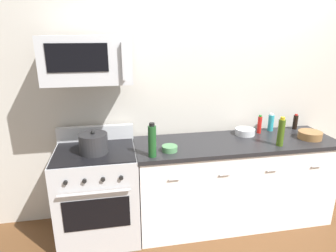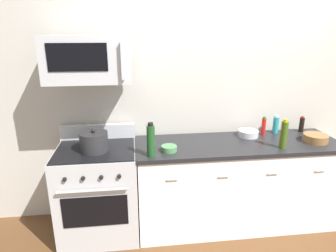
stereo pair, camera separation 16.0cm
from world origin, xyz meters
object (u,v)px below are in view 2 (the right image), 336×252
object	(u,v)px
microwave	(89,59)
bottle_olive_oil	(284,135)
bowl_wooden_salad	(316,138)
range_oven	(99,191)
bottle_soy_sauce_dark	(302,124)
bottle_wine_green	(151,140)
stockpot	(94,142)
bottle_hot_sauce_red	(264,126)
bottle_dish_soap	(276,124)
bowl_green_glaze	(169,148)
bowl_steel_prep	(248,133)

from	to	relation	value
microwave	bottle_olive_oil	distance (m)	1.91
bottle_olive_oil	bowl_wooden_salad	world-z (taller)	bottle_olive_oil
range_oven	microwave	size ratio (longest dim) A/B	1.44
bottle_soy_sauce_dark	bottle_olive_oil	size ratio (longest dim) A/B	0.60
range_oven	bottle_wine_green	bearing A→B (deg)	-24.14
stockpot	bottle_olive_oil	bearing A→B (deg)	-4.68
bottle_olive_oil	bottle_wine_green	distance (m)	1.25
bottle_hot_sauce_red	bottle_dish_soap	bearing A→B (deg)	17.60
bottle_olive_oil	stockpot	world-z (taller)	bottle_olive_oil
bottle_hot_sauce_red	bottle_wine_green	bearing A→B (deg)	-161.54
bottle_hot_sauce_red	bowl_wooden_salad	size ratio (longest dim) A/B	0.85
range_oven	bottle_soy_sauce_dark	world-z (taller)	bottle_soy_sauce_dark
bottle_hot_sauce_red	bowl_wooden_salad	bearing A→B (deg)	-30.39
microwave	bottle_dish_soap	xyz separation A→B (m)	(1.91, 0.19, -0.74)
range_oven	stockpot	bearing A→B (deg)	-90.00
bottle_olive_oil	bottle_wine_green	bearing A→B (deg)	-178.53
bottle_hot_sauce_red	microwave	bearing A→B (deg)	-175.54
bottle_soy_sauce_dark	bottle_wine_green	bearing A→B (deg)	-164.68
bottle_hot_sauce_red	bowl_green_glaze	world-z (taller)	bottle_hot_sauce_red
microwave	bottle_soy_sauce_dark	size ratio (longest dim) A/B	4.27
bottle_dish_soap	bottle_wine_green	xyz separation A→B (m)	(-1.39, -0.46, 0.05)
microwave	bowl_green_glaze	distance (m)	1.07
microwave	bowl_steel_prep	size ratio (longest dim) A/B	3.55
bowl_steel_prep	bowl_wooden_salad	distance (m)	0.66
bottle_wine_green	stockpot	distance (m)	0.55
microwave	bowl_wooden_salad	size ratio (longest dim) A/B	3.14
microwave	stockpot	bearing A→B (deg)	-90.13
range_oven	microwave	xyz separation A→B (m)	(0.00, 0.04, 1.28)
bottle_dish_soap	bottle_soy_sauce_dark	bearing A→B (deg)	0.45
bottle_soy_sauce_dark	stockpot	world-z (taller)	stockpot
bottle_dish_soap	bowl_steel_prep	size ratio (longest dim) A/B	0.95
range_oven	bottle_olive_oil	bearing A→B (deg)	-6.39
range_oven	bowl_wooden_salad	size ratio (longest dim) A/B	4.51
bottle_wine_green	bowl_wooden_salad	size ratio (longest dim) A/B	1.32
bottle_hot_sauce_red	bottle_wine_green	world-z (taller)	bottle_wine_green
range_oven	bowl_green_glaze	size ratio (longest dim) A/B	7.31
bottle_wine_green	bottle_dish_soap	bearing A→B (deg)	18.36
bowl_green_glaze	bowl_wooden_salad	world-z (taller)	bowl_wooden_salad
bottle_dish_soap	bowl_green_glaze	bearing A→B (deg)	-163.13
bottle_hot_sauce_red	bottle_olive_oil	world-z (taller)	bottle_olive_oil
bowl_steel_prep	bottle_wine_green	bearing A→B (deg)	-159.80
bottle_olive_oil	bowl_wooden_salad	distance (m)	0.44
bottle_soy_sauce_dark	bowl_green_glaze	size ratio (longest dim) A/B	1.19
range_oven	stockpot	size ratio (longest dim) A/B	4.15
bottle_hot_sauce_red	bottle_wine_green	xyz separation A→B (m)	(-1.23, -0.41, 0.05)
bottle_hot_sauce_red	bowl_wooden_salad	world-z (taller)	bottle_hot_sauce_red
bottle_dish_soap	bottle_olive_oil	bearing A→B (deg)	-108.07
bottle_dish_soap	bottle_hot_sauce_red	world-z (taller)	bottle_hot_sauce_red
bottle_dish_soap	bottle_wine_green	bearing A→B (deg)	-161.64
bottle_hot_sauce_red	bottle_wine_green	size ratio (longest dim) A/B	0.65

